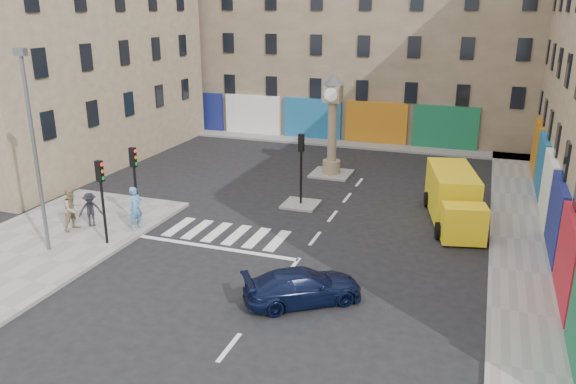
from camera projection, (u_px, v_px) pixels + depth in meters
The scene contains 18 objects.
ground at pixel (285, 277), 21.65m from camera, with size 120.00×120.00×0.00m, color black.
sidewalk_left at pixel (20, 256), 23.34m from camera, with size 7.00×16.00×0.15m, color gray.
sidewalk_right at pixel (518, 216), 27.80m from camera, with size 2.60×30.00×0.15m, color gray.
sidewalk_far at pixel (334, 142), 42.75m from camera, with size 32.00×2.40×0.15m, color gray.
island_near at pixel (301, 204), 29.42m from camera, with size 1.80×1.80×0.12m, color gray.
island_far at pixel (331, 174), 34.79m from camera, with size 2.40×2.40×0.12m, color gray.
building_far at pixel (356, 25), 45.28m from camera, with size 32.00×10.00×17.00m, color #8F7A5F.
building_left at pixel (71, 46), 36.06m from camera, with size 8.00×20.00×15.00m, color tan.
traffic_light_left_near at pixel (101, 189), 23.65m from camera, with size 0.28×0.22×3.70m.
traffic_light_left_far at pixel (134, 174), 25.79m from camera, with size 0.28×0.22×3.70m.
traffic_light_island at pixel (301, 158), 28.62m from camera, with size 0.28×0.22×3.70m.
lamp_post at pixel (34, 142), 22.31m from camera, with size 0.50×0.25×8.30m.
clock_pillar at pixel (333, 118), 33.68m from camera, with size 1.20×1.20×6.10m.
navy_sedan at pixel (303, 286), 19.65m from camera, with size 1.70×4.19×1.22m, color black.
yellow_van at pixel (454, 197), 27.07m from camera, with size 3.34×6.74×2.36m.
pedestrian_blue at pixel (136, 208), 25.65m from camera, with size 0.74×0.48×2.02m, color #5383BE.
pedestrian_tan at pixel (73, 209), 25.59m from camera, with size 0.98×0.76×2.01m, color #957B5B.
pedestrian_dark at pixel (90, 210), 26.04m from camera, with size 1.05×0.60×1.62m, color black.
Camera 1 is at (6.66, -18.34, 9.95)m, focal length 35.00 mm.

